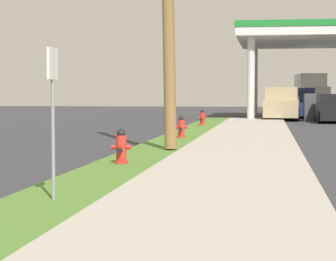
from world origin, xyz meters
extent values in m
cylinder|color=red|center=(0.66, 12.67, 0.15)|extent=(0.29, 0.29, 0.06)
cylinder|color=red|center=(0.66, 12.67, 0.42)|extent=(0.22, 0.22, 0.60)
sphere|color=black|center=(0.66, 12.67, 0.76)|extent=(0.19, 0.19, 0.19)
cylinder|color=black|center=(0.66, 12.67, 0.84)|extent=(0.06, 0.06, 0.05)
cylinder|color=red|center=(0.50, 12.67, 0.47)|extent=(0.10, 0.09, 0.09)
cylinder|color=red|center=(0.82, 12.67, 0.47)|extent=(0.10, 0.09, 0.09)
cylinder|color=black|center=(0.66, 12.50, 0.42)|extent=(0.11, 0.12, 0.11)
cylinder|color=red|center=(0.84, 21.23, 0.15)|extent=(0.29, 0.29, 0.06)
cylinder|color=red|center=(0.84, 21.23, 0.42)|extent=(0.22, 0.22, 0.60)
sphere|color=black|center=(0.84, 21.23, 0.76)|extent=(0.19, 0.19, 0.19)
cylinder|color=black|center=(0.84, 21.23, 0.84)|extent=(0.06, 0.06, 0.05)
cylinder|color=red|center=(0.68, 21.23, 0.47)|extent=(0.10, 0.09, 0.09)
cylinder|color=red|center=(1.00, 21.23, 0.47)|extent=(0.10, 0.09, 0.09)
cylinder|color=black|center=(0.84, 21.06, 0.42)|extent=(0.11, 0.12, 0.11)
cylinder|color=red|center=(0.70, 29.90, 0.15)|extent=(0.29, 0.29, 0.06)
cylinder|color=red|center=(0.70, 29.90, 0.42)|extent=(0.22, 0.22, 0.60)
sphere|color=black|center=(0.70, 29.90, 0.76)|extent=(0.19, 0.19, 0.19)
cylinder|color=black|center=(0.70, 29.90, 0.84)|extent=(0.06, 0.06, 0.05)
cylinder|color=red|center=(0.54, 29.90, 0.47)|extent=(0.10, 0.09, 0.09)
cylinder|color=red|center=(0.86, 29.90, 0.47)|extent=(0.10, 0.09, 0.09)
cylinder|color=black|center=(0.70, 29.73, 0.42)|extent=(0.11, 0.12, 0.11)
cylinder|color=gray|center=(0.79, 7.75, 1.17)|extent=(0.05, 0.05, 2.10)
cube|color=white|center=(0.79, 7.75, 2.02)|extent=(0.04, 0.36, 0.44)
cylinder|color=silver|center=(2.72, 38.68, 2.47)|extent=(0.44, 0.44, 4.94)
cylinder|color=silver|center=(2.72, 49.05, 2.47)|extent=(0.44, 0.44, 4.94)
cube|color=white|center=(6.15, 43.87, 5.19)|extent=(8.66, 12.17, 0.50)
cube|color=#1E8433|center=(6.15, 43.87, 5.62)|extent=(8.76, 12.27, 0.36)
cube|color=#47474C|center=(6.15, 38.68, 0.80)|extent=(0.70, 1.10, 1.60)
cube|color=#47474C|center=(6.15, 49.05, 0.80)|extent=(0.70, 1.10, 1.60)
cube|color=black|center=(7.25, 36.87, 0.59)|extent=(1.97, 4.56, 0.85)
cube|color=black|center=(7.26, 36.64, 1.29)|extent=(1.67, 2.08, 0.56)
cylinder|color=black|center=(6.33, 38.54, 0.30)|extent=(0.24, 0.61, 0.60)
cylinder|color=black|center=(6.45, 35.14, 0.30)|extent=(0.24, 0.61, 0.60)
cube|color=white|center=(7.00, 51.45, 0.71)|extent=(2.55, 6.55, 1.00)
cube|color=white|center=(6.94, 52.21, 2.16)|extent=(2.30, 4.12, 1.90)
cube|color=white|center=(7.18, 49.41, 1.66)|extent=(2.01, 2.20, 0.90)
cylinder|color=black|center=(8.18, 48.89, 0.38)|extent=(0.29, 0.78, 0.76)
cylinder|color=black|center=(6.29, 48.72, 0.38)|extent=(0.29, 0.78, 0.76)
cylinder|color=black|center=(7.72, 54.17, 0.38)|extent=(0.29, 0.78, 0.76)
cylinder|color=black|center=(5.83, 54.00, 0.38)|extent=(0.29, 0.78, 0.76)
cube|color=navy|center=(5.82, 43.74, 0.71)|extent=(2.07, 5.43, 1.00)
cube|color=navy|center=(5.83, 44.72, 1.59)|extent=(1.87, 2.08, 0.76)
cube|color=navy|center=(5.81, 42.56, 1.33)|extent=(1.92, 2.94, 0.24)
cylinder|color=black|center=(4.90, 45.91, 0.38)|extent=(0.23, 0.76, 0.76)
cylinder|color=black|center=(6.80, 45.88, 0.38)|extent=(0.23, 0.76, 0.76)
cylinder|color=black|center=(4.84, 41.61, 0.38)|extent=(0.23, 0.76, 0.76)
cylinder|color=black|center=(6.74, 41.58, 0.38)|extent=(0.23, 0.76, 0.76)
cube|color=tan|center=(4.58, 39.94, 0.71)|extent=(2.33, 5.51, 1.00)
cube|color=tan|center=(4.52, 38.97, 1.59)|extent=(1.96, 2.16, 0.76)
cube|color=tan|center=(4.66, 41.13, 1.33)|extent=(2.06, 3.03, 0.24)
cylinder|color=black|center=(5.40, 37.74, 0.38)|extent=(0.27, 0.77, 0.76)
cylinder|color=black|center=(3.50, 37.86, 0.38)|extent=(0.27, 0.77, 0.76)
cylinder|color=black|center=(5.67, 42.03, 0.38)|extent=(0.27, 0.77, 0.76)
cylinder|color=black|center=(3.77, 42.15, 0.38)|extent=(0.27, 0.77, 0.76)
camera|label=1|loc=(3.75, -1.21, 1.61)|focal=71.84mm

